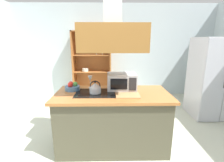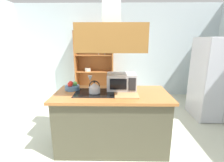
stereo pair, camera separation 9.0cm
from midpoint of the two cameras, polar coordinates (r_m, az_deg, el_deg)
ground_plane at (r=2.66m, az=3.62°, el=-25.19°), size 7.80×7.80×0.00m
wall_back at (r=5.07m, az=2.25°, el=10.29°), size 6.00×0.12×2.70m
kitchen_island at (r=2.68m, az=0.87°, el=-13.29°), size 1.73×0.84×0.90m
range_hood at (r=2.38m, az=1.00°, el=17.01°), size 0.90×0.70×1.17m
refrigerator at (r=4.22m, az=33.23°, el=0.63°), size 0.90×0.77×1.74m
dish_cabinet at (r=4.94m, az=-5.50°, el=4.39°), size 1.11×0.40×1.94m
kettle at (r=2.49m, az=-5.06°, el=-2.35°), size 0.17×0.17×0.19m
cutting_board at (r=2.38m, az=6.20°, el=-5.05°), size 0.35×0.25×0.02m
microwave at (r=2.67m, az=4.24°, el=-0.16°), size 0.46×0.35×0.26m
wine_glass_on_counter at (r=2.76m, az=-6.68°, el=0.74°), size 0.08×0.08×0.21m
fruit_bowl at (r=2.71m, az=-12.71°, el=-1.96°), size 0.23×0.23×0.14m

